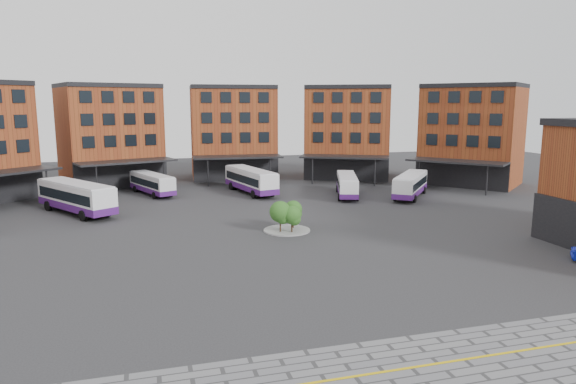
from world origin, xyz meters
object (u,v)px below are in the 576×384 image
object	(u,v)px
bus_f	(411,185)
bus_e	(347,185)
tree_island	(288,215)
bus_c	(152,183)
bus_b	(76,197)
bus_d	(251,180)

from	to	relation	value
bus_f	bus_e	bearing A→B (deg)	-160.54
tree_island	bus_c	world-z (taller)	tree_island
bus_c	tree_island	bearing A→B (deg)	-85.73
bus_b	tree_island	bearing A→B (deg)	-68.44
tree_island	bus_f	bearing A→B (deg)	32.92
bus_c	bus_e	size ratio (longest dim) A/B	0.98
bus_e	bus_f	world-z (taller)	bus_f
bus_f	bus_c	bearing A→B (deg)	-159.12
tree_island	bus_f	world-z (taller)	tree_island
bus_b	bus_c	size ratio (longest dim) A/B	1.18
bus_e	bus_b	bearing A→B (deg)	-157.87
bus_b	bus_c	xyz separation A→B (m)	(8.17, 9.86, -0.37)
bus_e	bus_f	xyz separation A→B (m)	(7.55, -2.81, 0.10)
bus_c	bus_d	size ratio (longest dim) A/B	0.83
tree_island	bus_d	world-z (taller)	bus_d
bus_d	bus_b	bearing A→B (deg)	-172.96
tree_island	bus_c	bearing A→B (deg)	116.31
tree_island	bus_b	world-z (taller)	bus_b
bus_d	bus_f	distance (m)	20.82
bus_b	bus_f	xyz separation A→B (m)	(39.88, -1.06, -0.25)
bus_b	bus_f	size ratio (longest dim) A/B	1.21
tree_island	bus_f	xyz separation A→B (m)	(19.92, 12.90, -0.02)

